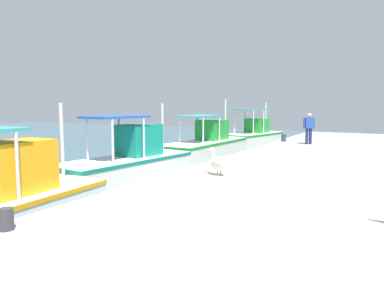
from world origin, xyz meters
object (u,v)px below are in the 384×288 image
at_px(fishing_boat_fourth, 206,145).
at_px(fisherman_standing, 309,127).
at_px(mooring_bollard_third, 284,138).
at_px(fishing_boat_fifth, 253,136).
at_px(mooring_bollard_second, 6,219).
at_px(fishing_boat_third, 129,162).
at_px(pelican, 218,162).

distance_m(fishing_boat_fourth, fisherman_standing, 5.58).
height_order(fisherman_standing, mooring_bollard_third, fisherman_standing).
relative_size(fisherman_standing, mooring_bollard_third, 4.00).
distance_m(fishing_boat_fifth, fisherman_standing, 6.84).
bearing_deg(mooring_bollard_second, fisherman_standing, -5.52).
bearing_deg(fishing_boat_fifth, fisherman_standing, -134.07).
xyz_separation_m(fishing_boat_third, pelican, (-1.20, -4.41, 0.50)).
bearing_deg(fishing_boat_fifth, mooring_bollard_third, -139.68).
distance_m(fishing_boat_third, fisherman_standing, 10.27).
height_order(fisherman_standing, mooring_bollard_second, fisherman_standing).
bearing_deg(fisherman_standing, fishing_boat_fourth, 116.54).
xyz_separation_m(fishing_boat_fourth, mooring_bollard_second, (-13.71, -3.34, 0.28)).
xyz_separation_m(fishing_boat_third, mooring_bollard_second, (-7.21, -3.36, 0.28)).
bearing_deg(mooring_bollard_second, fishing_boat_third, 24.99).
distance_m(pelican, fisherman_standing, 10.18).
distance_m(pelican, mooring_bollard_second, 6.10).
relative_size(mooring_bollard_second, mooring_bollard_third, 0.89).
bearing_deg(fishing_boat_third, pelican, -105.27).
bearing_deg(fishing_boat_third, fishing_boat_fifth, -0.27).
xyz_separation_m(fishing_boat_fourth, fisherman_standing, (2.45, -4.91, 1.02)).
distance_m(fishing_boat_fourth, mooring_bollard_third, 4.69).
bearing_deg(fisherman_standing, fishing_boat_fifth, 45.93).
height_order(fishing_boat_fourth, mooring_bollard_third, fishing_boat_fourth).
distance_m(mooring_bollard_second, mooring_bollard_third, 16.98).
distance_m(fishing_boat_fourth, mooring_bollard_second, 14.12).
distance_m(fishing_boat_third, fishing_boat_fourth, 6.50).
xyz_separation_m(fishing_boat_third, fishing_boat_fifth, (13.65, -0.07, -0.03)).
relative_size(fishing_boat_third, fisherman_standing, 3.57).
bearing_deg(mooring_bollard_second, fishing_boat_fifth, 8.98).
bearing_deg(pelican, fishing_boat_fifth, 16.31).
relative_size(fishing_boat_third, pelican, 6.20).
bearing_deg(pelican, mooring_bollard_second, 170.07).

